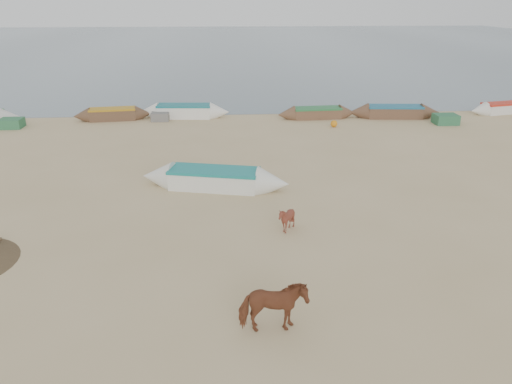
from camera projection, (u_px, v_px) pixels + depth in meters
ground at (265, 268)px, 15.50m from camera, size 140.00×140.00×0.00m
sea at (225, 44)px, 91.70m from camera, size 160.00×160.00×0.00m
cow_adult at (273, 307)px, 12.33m from camera, size 1.72×0.83×1.43m
calf_front at (287, 219)px, 17.80m from camera, size 1.05×0.97×0.98m
near_canoe at (214, 179)px, 21.92m from camera, size 6.76×2.95×0.87m
waterline_canoes at (242, 113)px, 34.48m from camera, size 56.20×3.19×0.92m
beach_clutter at (298, 118)px, 33.61m from camera, size 44.70×3.56×0.64m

